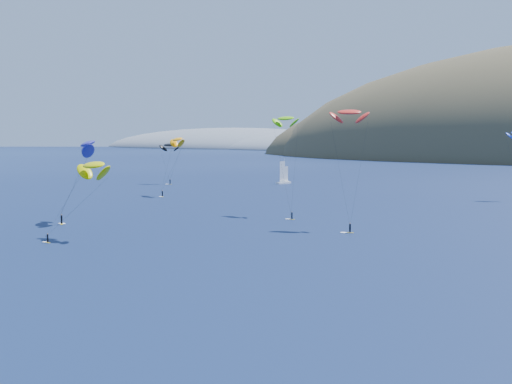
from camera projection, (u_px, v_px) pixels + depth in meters
name	position (u px, v px, depth m)	size (l,w,h in m)	color
headland	(250.00, 150.00, 930.30)	(460.00, 250.00, 60.00)	slate
sailboat	(284.00, 181.00, 277.43)	(8.28, 7.14, 9.99)	white
kitesurfer_1	(177.00, 139.00, 224.33)	(9.18, 11.11, 20.13)	gold
kitesurfer_2	(94.00, 165.00, 133.45)	(9.88, 12.14, 16.43)	gold
kitesurfer_3	(286.00, 119.00, 171.98)	(10.89, 10.36, 25.32)	gold
kitesurfer_9	(349.00, 112.00, 147.18)	(8.62, 10.45, 26.31)	gold
kitesurfer_10	(88.00, 144.00, 157.82)	(10.73, 12.62, 20.35)	gold
kitesurfer_12	(170.00, 145.00, 276.47)	(8.97, 6.76, 17.41)	gold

